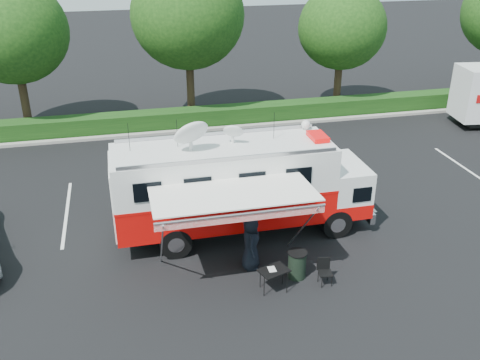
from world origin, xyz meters
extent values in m
plane|color=black|center=(0.00, 0.00, 0.00)|extent=(120.00, 120.00, 0.00)
cube|color=#9E998E|center=(4.00, 11.00, 0.07)|extent=(60.00, 0.35, 0.15)
cube|color=black|center=(4.00, 11.90, 0.50)|extent=(60.00, 1.20, 1.00)
cylinder|color=black|center=(-9.00, 13.00, 2.20)|extent=(0.44, 0.44, 4.40)
ellipsoid|color=#14380F|center=(-9.00, 13.00, 5.46)|extent=(5.63, 5.63, 5.35)
cylinder|color=black|center=(0.00, 13.00, 2.40)|extent=(0.44, 0.44, 4.80)
ellipsoid|color=#14380F|center=(0.00, 13.00, 5.95)|extent=(6.14, 6.14, 5.84)
cylinder|color=black|center=(9.00, 13.00, 2.00)|extent=(0.44, 0.44, 4.00)
ellipsoid|color=#14380F|center=(9.00, 13.00, 4.96)|extent=(5.12, 5.12, 4.86)
cube|color=silver|center=(-6.50, 3.00, 0.00)|extent=(0.12, 5.50, 0.01)
cube|color=silver|center=(-0.50, 3.00, 0.00)|extent=(0.12, 5.50, 0.01)
cube|color=silver|center=(5.50, 3.00, 0.00)|extent=(0.12, 5.50, 0.01)
cube|color=silver|center=(11.50, 3.00, 0.00)|extent=(0.12, 5.50, 0.01)
cube|color=black|center=(0.00, 0.00, 0.55)|extent=(8.67, 1.41, 0.30)
cylinder|color=black|center=(3.22, -1.11, 0.55)|extent=(1.11, 0.32, 1.11)
cylinder|color=black|center=(3.22, 1.11, 0.55)|extent=(1.11, 0.32, 1.11)
cylinder|color=black|center=(-2.62, -1.11, 0.55)|extent=(1.11, 0.32, 1.11)
cylinder|color=black|center=(-2.62, 1.11, 0.55)|extent=(1.11, 0.32, 1.11)
cube|color=silver|center=(4.58, 0.00, 0.60)|extent=(0.20, 2.52, 0.40)
cube|color=silver|center=(3.83, 0.00, 1.56)|extent=(1.41, 2.52, 1.71)
cube|color=red|center=(3.83, 0.00, 0.96)|extent=(1.43, 2.54, 0.55)
cube|color=black|center=(4.48, 0.00, 1.86)|extent=(0.12, 2.22, 0.71)
cube|color=red|center=(-0.71, 0.00, 1.31)|extent=(7.66, 2.52, 1.21)
cube|color=red|center=(-0.71, 0.00, 1.91)|extent=(7.68, 2.54, 0.10)
cube|color=silver|center=(-0.71, 0.00, 2.67)|extent=(7.66, 2.52, 1.41)
cube|color=silver|center=(-0.71, 0.00, 3.42)|extent=(7.66, 2.52, 0.08)
cube|color=#CC0505|center=(2.72, 0.00, 3.56)|extent=(0.55, 0.96, 0.16)
sphere|color=silver|center=(2.62, 1.01, 3.66)|extent=(0.34, 0.34, 0.34)
ellipsoid|color=silver|center=(-1.81, -0.15, 4.13)|extent=(1.21, 1.21, 0.36)
ellipsoid|color=silver|center=(-0.30, 0.20, 3.93)|extent=(0.71, 0.71, 0.20)
cylinder|color=black|center=(-3.83, 0.40, 3.93)|extent=(0.02, 0.02, 1.01)
cylinder|color=black|center=(-2.22, 0.40, 3.93)|extent=(0.02, 0.02, 1.01)
cylinder|color=black|center=(1.21, 0.40, 3.93)|extent=(0.02, 0.02, 1.01)
cube|color=white|center=(-0.91, -2.47, 2.92)|extent=(5.04, 2.42, 0.21)
cube|color=red|center=(-0.91, -3.66, 2.74)|extent=(5.04, 0.04, 0.28)
cylinder|color=#B2B2B7|center=(-0.91, -3.68, 2.86)|extent=(5.04, 0.07, 0.07)
cylinder|color=#B2B2B7|center=(-3.18, -2.54, 1.44)|extent=(0.05, 2.61, 2.91)
cylinder|color=#B2B2B7|center=(1.36, -2.54, 1.44)|extent=(0.05, 2.61, 2.91)
imported|color=black|center=(-0.28, -2.28, 0.00)|extent=(0.80, 1.05, 1.92)
cube|color=black|center=(0.11, -3.65, 0.73)|extent=(1.04, 0.88, 0.04)
cylinder|color=black|center=(-0.26, -3.88, 0.37)|extent=(0.02, 0.02, 0.73)
cylinder|color=black|center=(-0.26, -3.42, 0.37)|extent=(0.02, 0.02, 0.73)
cylinder|color=black|center=(0.47, -3.88, 0.37)|extent=(0.02, 0.02, 0.73)
cylinder|color=black|center=(0.47, -3.42, 0.37)|extent=(0.02, 0.02, 0.73)
cube|color=silver|center=(0.06, -3.60, 0.75)|extent=(0.23, 0.31, 0.01)
cube|color=black|center=(1.78, -3.73, 0.42)|extent=(0.48, 0.48, 0.04)
cube|color=black|center=(1.78, -3.52, 0.65)|extent=(0.42, 0.10, 0.46)
cylinder|color=black|center=(1.62, -3.89, 0.21)|extent=(0.02, 0.02, 0.42)
cylinder|color=black|center=(1.62, -3.56, 0.21)|extent=(0.02, 0.02, 0.42)
cylinder|color=black|center=(1.95, -3.89, 0.21)|extent=(0.02, 0.02, 0.42)
cylinder|color=black|center=(1.95, -3.56, 0.21)|extent=(0.02, 0.02, 0.42)
cylinder|color=black|center=(1.04, -3.14, 0.45)|extent=(0.58, 0.58, 0.89)
cylinder|color=black|center=(1.04, -3.14, 0.91)|extent=(0.63, 0.63, 0.04)
cylinder|color=black|center=(16.13, 8.88, 0.45)|extent=(0.90, 0.27, 0.90)
camera|label=1|loc=(-3.99, -16.67, 10.32)|focal=40.00mm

